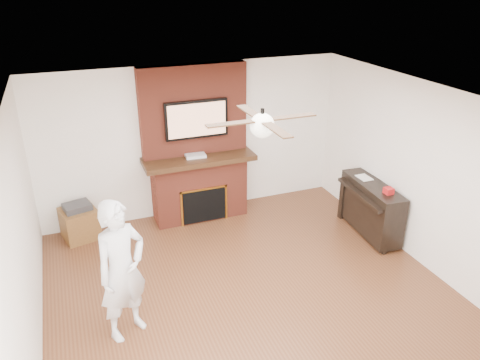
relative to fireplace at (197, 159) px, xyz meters
name	(u,v)px	position (x,y,z in m)	size (l,w,h in m)	color
room_shell	(260,216)	(0.00, -2.55, 0.25)	(5.36, 5.86, 2.86)	#512C18
fireplace	(197,159)	(0.00, 0.00, 0.00)	(1.78, 0.64, 2.50)	maroon
tv	(197,119)	(0.00, -0.05, 0.68)	(1.00, 0.08, 0.60)	black
ceiling_fan	(262,125)	(0.00, -2.55, 1.34)	(1.21, 1.21, 0.31)	black
person	(122,271)	(-1.56, -2.42, -0.17)	(0.61, 0.41, 1.66)	silver
side_table	(80,222)	(-1.92, -0.07, -0.73)	(0.60, 0.60, 0.58)	brown
piano	(370,207)	(2.30, -1.56, -0.54)	(0.57, 1.31, 0.93)	black
cable_box	(196,156)	(-0.05, -0.10, 0.11)	(0.32, 0.18, 0.05)	silver
candle_orange	(195,217)	(-0.14, -0.18, -0.93)	(0.06, 0.06, 0.13)	orange
candle_green	(201,218)	(-0.04, -0.24, -0.95)	(0.07, 0.07, 0.10)	#39903B
candle_cream	(208,215)	(0.10, -0.19, -0.94)	(0.08, 0.08, 0.11)	beige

